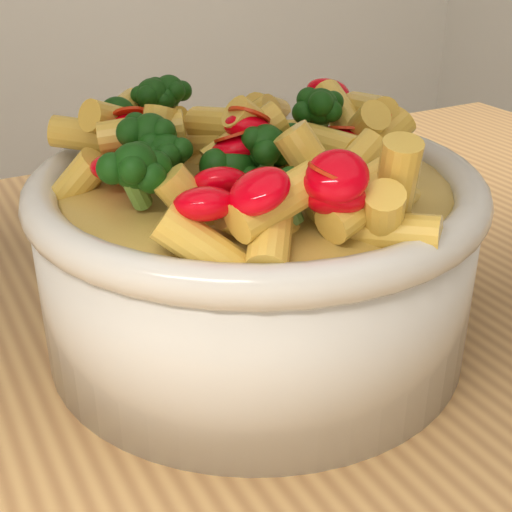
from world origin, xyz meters
name	(u,v)px	position (x,y,z in m)	size (l,w,h in m)	color
serving_bowl	(256,254)	(0.06, 0.03, 0.96)	(0.26, 0.26, 0.11)	silver
pasta_salad	(256,142)	(0.06, 0.03, 1.03)	(0.21, 0.21, 0.05)	#EBC54A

